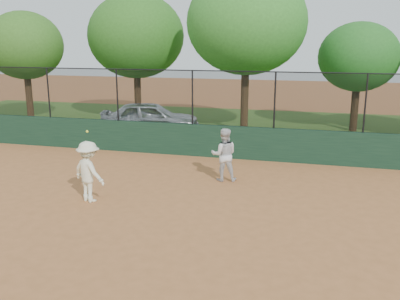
% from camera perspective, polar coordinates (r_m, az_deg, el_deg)
% --- Properties ---
extents(ground, '(80.00, 80.00, 0.00)m').
position_cam_1_polar(ground, '(11.29, -6.88, -8.27)').
color(ground, '#AC6737').
rests_on(ground, ground).
extents(back_wall, '(26.00, 0.20, 1.20)m').
position_cam_1_polar(back_wall, '(16.59, 0.70, 1.20)').
color(back_wall, '#1A3A25').
rests_on(back_wall, ground).
extents(grass_strip, '(36.00, 12.00, 0.01)m').
position_cam_1_polar(grass_strip, '(22.45, 4.47, 2.95)').
color(grass_strip, '#2D5019').
rests_on(grass_strip, ground).
extents(parked_car, '(4.81, 3.01, 1.53)m').
position_cam_1_polar(parked_car, '(20.65, -6.40, 4.09)').
color(parked_car, silver).
rests_on(parked_car, ground).
extents(player_second, '(0.92, 0.79, 1.65)m').
position_cam_1_polar(player_second, '(13.69, 3.09, -0.60)').
color(player_second, silver).
rests_on(player_second, ground).
extents(player_main, '(1.22, 0.98, 2.04)m').
position_cam_1_polar(player_main, '(12.27, -14.04, -2.70)').
color(player_main, white).
rests_on(player_main, ground).
extents(fence_assembly, '(26.00, 0.06, 2.00)m').
position_cam_1_polar(fence_assembly, '(16.31, 0.62, 6.81)').
color(fence_assembly, black).
rests_on(fence_assembly, back_wall).
extents(tree_0, '(3.98, 3.62, 5.71)m').
position_cam_1_polar(tree_0, '(25.02, -21.55, 12.31)').
color(tree_0, '#472D19').
rests_on(tree_0, ground).
extents(tree_1, '(5.04, 4.58, 6.64)m').
position_cam_1_polar(tree_1, '(24.07, -8.22, 14.23)').
color(tree_1, '#402916').
rests_on(tree_1, ground).
extents(tree_2, '(5.38, 4.89, 7.33)m').
position_cam_1_polar(tree_2, '(20.70, 5.96, 15.89)').
color(tree_2, '#4A311A').
rests_on(tree_2, ground).
extents(tree_3, '(3.71, 3.37, 5.09)m').
position_cam_1_polar(tree_3, '(22.29, 19.66, 11.12)').
color(tree_3, '#372312').
rests_on(tree_3, ground).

